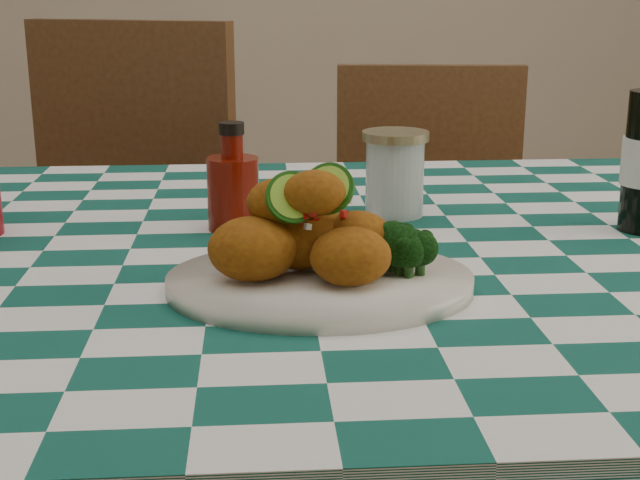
{
  "coord_description": "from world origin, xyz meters",
  "views": [
    {
      "loc": [
        -0.05,
        -1.04,
        1.09
      ],
      "look_at": [
        0.01,
        -0.17,
        0.84
      ],
      "focal_mm": 50.0,
      "sensor_mm": 36.0,
      "label": 1
    }
  ],
  "objects_px": {
    "fried_chicken_pile": "(314,224)",
    "mason_jar": "(395,174)",
    "wooden_chair_left": "(91,281)",
    "ketchup_bottle": "(233,177)",
    "plate": "(320,283)",
    "wooden_chair_right": "(432,288)"
  },
  "relations": [
    {
      "from": "fried_chicken_pile",
      "to": "wooden_chair_right",
      "type": "relative_size",
      "value": 0.18
    },
    {
      "from": "mason_jar",
      "to": "wooden_chair_right",
      "type": "relative_size",
      "value": 0.13
    },
    {
      "from": "wooden_chair_left",
      "to": "fried_chicken_pile",
      "type": "bearing_deg",
      "value": -45.06
    },
    {
      "from": "fried_chicken_pile",
      "to": "wooden_chair_right",
      "type": "height_order",
      "value": "wooden_chair_right"
    },
    {
      "from": "fried_chicken_pile",
      "to": "wooden_chair_left",
      "type": "relative_size",
      "value": 0.17
    },
    {
      "from": "wooden_chair_right",
      "to": "fried_chicken_pile",
      "type": "bearing_deg",
      "value": -102.6
    },
    {
      "from": "plate",
      "to": "wooden_chair_left",
      "type": "bearing_deg",
      "value": 114.56
    },
    {
      "from": "plate",
      "to": "wooden_chair_right",
      "type": "bearing_deg",
      "value": 71.51
    },
    {
      "from": "fried_chicken_pile",
      "to": "mason_jar",
      "type": "xyz_separation_m",
      "value": [
        0.13,
        0.31,
        -0.01
      ]
    },
    {
      "from": "mason_jar",
      "to": "plate",
      "type": "bearing_deg",
      "value": -111.96
    },
    {
      "from": "wooden_chair_left",
      "to": "wooden_chair_right",
      "type": "height_order",
      "value": "wooden_chair_left"
    },
    {
      "from": "plate",
      "to": "ketchup_bottle",
      "type": "bearing_deg",
      "value": 110.4
    },
    {
      "from": "wooden_chair_left",
      "to": "ketchup_bottle",
      "type": "bearing_deg",
      "value": -43.14
    },
    {
      "from": "ketchup_bottle",
      "to": "plate",
      "type": "bearing_deg",
      "value": -69.6
    },
    {
      "from": "fried_chicken_pile",
      "to": "mason_jar",
      "type": "height_order",
      "value": "fried_chicken_pile"
    },
    {
      "from": "ketchup_bottle",
      "to": "wooden_chair_right",
      "type": "xyz_separation_m",
      "value": [
        0.4,
        0.68,
        -0.4
      ]
    },
    {
      "from": "plate",
      "to": "wooden_chair_left",
      "type": "height_order",
      "value": "wooden_chair_left"
    },
    {
      "from": "fried_chicken_pile",
      "to": "wooden_chair_right",
      "type": "distance_m",
      "value": 1.06
    },
    {
      "from": "plate",
      "to": "fried_chicken_pile",
      "type": "xyz_separation_m",
      "value": [
        -0.01,
        0.0,
        0.06
      ]
    },
    {
      "from": "plate",
      "to": "wooden_chair_right",
      "type": "distance_m",
      "value": 1.04
    },
    {
      "from": "fried_chicken_pile",
      "to": "wooden_chair_right",
      "type": "bearing_deg",
      "value": 71.16
    },
    {
      "from": "plate",
      "to": "wooden_chair_right",
      "type": "xyz_separation_m",
      "value": [
        0.31,
        0.93,
        -0.34
      ]
    }
  ]
}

